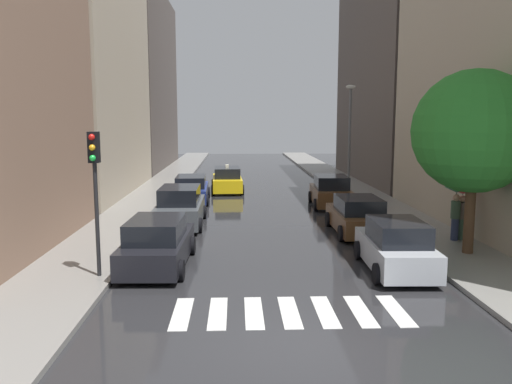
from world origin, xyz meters
TOP-DOWN VIEW (x-y plane):
  - ground_plane at (0.00, 24.00)m, footprint 28.00×72.00m
  - sidewalk_left at (-6.50, 24.00)m, footprint 3.00×72.00m
  - sidewalk_right at (6.50, 24.00)m, footprint 3.00×72.00m
  - crosswalk_stripes at (0.00, 1.95)m, footprint 5.85×2.20m
  - building_left_mid at (-11.00, 22.76)m, footprint 6.00×15.57m
  - building_left_far at (-11.00, 40.42)m, footprint 6.00×18.70m
  - building_right_mid at (11.00, 28.95)m, footprint 6.00×17.33m
  - parked_car_left_nearest at (-3.91, 6.10)m, footprint 2.20×4.67m
  - parked_car_left_second at (-3.85, 12.72)m, footprint 2.13×4.77m
  - parked_car_left_third at (-3.93, 19.37)m, footprint 2.17×4.81m
  - parked_car_right_nearest at (3.73, 5.34)m, footprint 2.08×4.24m
  - parked_car_right_second at (3.78, 10.81)m, footprint 2.13×4.45m
  - parked_car_right_third at (3.87, 17.59)m, footprint 2.27×4.32m
  - taxi_midroad at (-1.92, 23.58)m, footprint 2.21×4.72m
  - pedestrian_foreground at (7.11, 8.84)m, footprint 0.90×0.90m
  - pedestrian_near_tree at (7.41, 8.96)m, footprint 0.99×0.99m
  - street_tree_right at (6.79, 6.95)m, footprint 4.21×4.21m
  - traffic_light_left_corner at (-5.45, 4.72)m, footprint 0.30×0.42m
  - lamp_post_right at (5.55, 20.84)m, footprint 0.60×0.28m

SIDE VIEW (x-z plane):
  - ground_plane at x=0.00m, z-range -0.04..0.00m
  - crosswalk_stripes at x=0.00m, z-range 0.00..0.01m
  - sidewalk_left at x=-6.50m, z-range 0.00..0.15m
  - sidewalk_right at x=6.50m, z-range 0.00..0.15m
  - parked_car_left_third at x=-3.93m, z-range -0.04..1.50m
  - parked_car_right_second at x=3.78m, z-range -0.04..1.52m
  - taxi_midroad at x=-1.92m, z-range -0.14..1.67m
  - parked_car_left_nearest at x=-3.91m, z-range -0.05..1.59m
  - parked_car_right_nearest at x=3.73m, z-range -0.06..1.61m
  - parked_car_right_third at x=3.87m, z-range -0.06..1.66m
  - parked_car_left_second at x=-3.85m, z-range -0.06..1.73m
  - pedestrian_foreground at x=7.11m, z-range 0.56..2.62m
  - pedestrian_near_tree at x=7.41m, z-range 0.60..2.58m
  - traffic_light_left_corner at x=-5.45m, z-range 1.14..5.44m
  - lamp_post_right at x=5.55m, z-range 0.68..7.32m
  - street_tree_right at x=6.79m, z-range 1.21..7.55m
  - building_left_mid at x=-11.00m, z-range 0.00..13.95m
  - building_right_mid at x=11.00m, z-range 0.00..15.30m
  - building_left_far at x=-11.00m, z-range 0.00..16.50m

